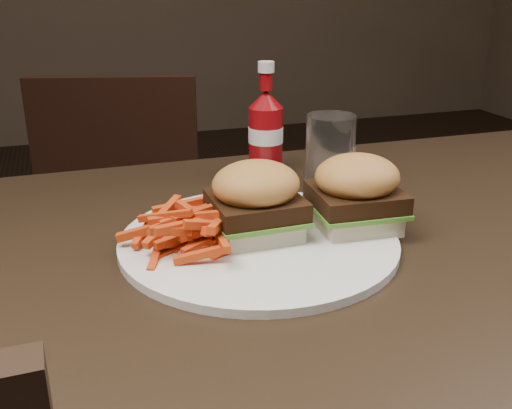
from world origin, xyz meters
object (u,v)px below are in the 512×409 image
object	(u,v)px
dining_table	(336,256)
ketchup_bottle	(266,141)
tumbler	(330,153)
plate	(258,241)
chair_far	(134,223)

from	to	relation	value
dining_table	ketchup_bottle	size ratio (longest dim) A/B	10.90
dining_table	tumbler	world-z (taller)	tumbler
plate	tumbler	size ratio (longest dim) A/B	2.89
ketchup_bottle	tumbler	bearing A→B (deg)	-46.58
chair_far	plate	world-z (taller)	plate
dining_table	ketchup_bottle	bearing A→B (deg)	90.34
plate	tumbler	xyz separation A→B (m)	(0.17, 0.17, 0.05)
chair_far	dining_table	bearing A→B (deg)	115.06
dining_table	plate	distance (m)	0.10
chair_far	plate	size ratio (longest dim) A/B	1.15
tumbler	chair_far	bearing A→B (deg)	108.11
ketchup_bottle	plate	bearing A→B (deg)	-110.72
plate	ketchup_bottle	bearing A→B (deg)	69.28
chair_far	tumbler	world-z (taller)	tumbler
dining_table	tumbler	size ratio (longest dim) A/B	10.12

